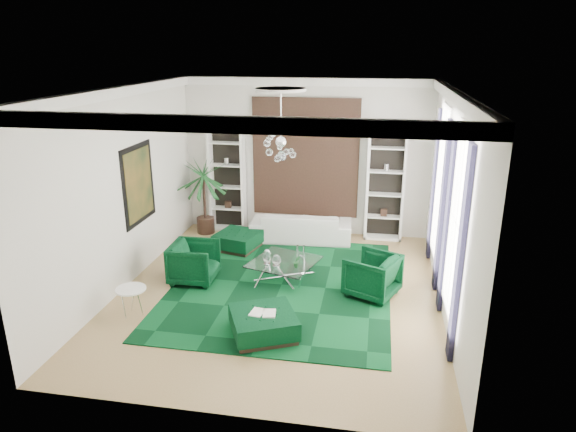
% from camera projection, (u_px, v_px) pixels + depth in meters
% --- Properties ---
extents(floor, '(6.00, 7.00, 0.02)m').
position_uv_depth(floor, '(279.00, 293.00, 9.84)').
color(floor, tan).
rests_on(floor, ground).
extents(ceiling, '(6.00, 7.00, 0.02)m').
position_uv_depth(ceiling, '(277.00, 89.00, 8.64)').
color(ceiling, white).
rests_on(ceiling, ground).
extents(wall_back, '(6.00, 0.02, 3.80)m').
position_uv_depth(wall_back, '(306.00, 158.00, 12.52)').
color(wall_back, silver).
rests_on(wall_back, ground).
extents(wall_front, '(6.00, 0.02, 3.80)m').
position_uv_depth(wall_front, '(220.00, 281.00, 5.96)').
color(wall_front, silver).
rests_on(wall_front, ground).
extents(wall_left, '(0.02, 7.00, 3.80)m').
position_uv_depth(wall_left, '(123.00, 190.00, 9.74)').
color(wall_left, silver).
rests_on(wall_left, ground).
extents(wall_right, '(0.02, 7.00, 3.80)m').
position_uv_depth(wall_right, '(451.00, 206.00, 8.74)').
color(wall_right, silver).
rests_on(wall_right, ground).
extents(crown_molding, '(6.00, 7.00, 0.18)m').
position_uv_depth(crown_molding, '(277.00, 95.00, 8.67)').
color(crown_molding, white).
rests_on(crown_molding, ceiling).
extents(ceiling_medallion, '(0.90, 0.90, 0.05)m').
position_uv_depth(ceiling_medallion, '(281.00, 90.00, 8.93)').
color(ceiling_medallion, white).
rests_on(ceiling_medallion, ceiling).
extents(tapestry, '(2.50, 0.06, 2.80)m').
position_uv_depth(tapestry, '(305.00, 158.00, 12.47)').
color(tapestry, black).
rests_on(tapestry, wall_back).
extents(shelving_left, '(0.90, 0.38, 2.80)m').
position_uv_depth(shelving_left, '(227.00, 176.00, 12.81)').
color(shelving_left, white).
rests_on(shelving_left, floor).
extents(shelving_right, '(0.90, 0.38, 2.80)m').
position_uv_depth(shelving_right, '(386.00, 183.00, 12.17)').
color(shelving_right, white).
rests_on(shelving_right, floor).
extents(painting, '(0.04, 1.30, 1.60)m').
position_uv_depth(painting, '(139.00, 184.00, 10.31)').
color(painting, black).
rests_on(painting, wall_left).
extents(window_near, '(0.03, 1.10, 2.90)m').
position_uv_depth(window_near, '(457.00, 223.00, 7.90)').
color(window_near, white).
rests_on(window_near, wall_right).
extents(curtain_near_a, '(0.07, 0.30, 3.25)m').
position_uv_depth(curtain_near_a, '(460.00, 257.00, 7.26)').
color(curtain_near_a, black).
rests_on(curtain_near_a, floor).
extents(curtain_near_b, '(0.07, 0.30, 3.25)m').
position_uv_depth(curtain_near_b, '(447.00, 222.00, 8.72)').
color(curtain_near_b, black).
rests_on(curtain_near_b, floor).
extents(window_far, '(0.03, 1.10, 2.90)m').
position_uv_depth(window_far, '(441.00, 184.00, 10.15)').
color(window_far, white).
rests_on(window_far, wall_right).
extents(curtain_far_a, '(0.07, 0.30, 3.25)m').
position_uv_depth(curtain_far_a, '(442.00, 207.00, 9.50)').
color(curtain_far_a, black).
rests_on(curtain_far_a, floor).
extents(curtain_far_b, '(0.07, 0.30, 3.25)m').
position_uv_depth(curtain_far_b, '(434.00, 186.00, 10.96)').
color(curtain_far_b, black).
rests_on(curtain_far_b, floor).
extents(rug, '(4.20, 5.00, 0.02)m').
position_uv_depth(rug, '(282.00, 285.00, 10.12)').
color(rug, black).
rests_on(rug, floor).
extents(sofa, '(2.44, 1.07, 0.70)m').
position_uv_depth(sofa, '(301.00, 226.00, 12.39)').
color(sofa, silver).
rests_on(sofa, floor).
extents(armchair_left, '(0.92, 0.89, 0.81)m').
position_uv_depth(armchair_left, '(194.00, 262.00, 10.19)').
color(armchair_left, black).
rests_on(armchair_left, floor).
extents(armchair_right, '(1.17, 1.16, 0.81)m').
position_uv_depth(armchair_right, '(372.00, 275.00, 9.61)').
color(armchair_right, black).
rests_on(armchair_right, floor).
extents(coffee_table, '(1.50, 1.50, 0.41)m').
position_uv_depth(coffee_table, '(284.00, 271.00, 10.29)').
color(coffee_table, white).
rests_on(coffee_table, floor).
extents(ottoman_side, '(1.09, 1.09, 0.40)m').
position_uv_depth(ottoman_side, '(238.00, 241.00, 11.87)').
color(ottoman_side, black).
rests_on(ottoman_side, floor).
extents(ottoman_front, '(1.33, 1.33, 0.40)m').
position_uv_depth(ottoman_front, '(263.00, 324.00, 8.32)').
color(ottoman_front, black).
rests_on(ottoman_front, floor).
extents(book, '(0.42, 0.28, 0.03)m').
position_uv_depth(book, '(263.00, 313.00, 8.25)').
color(book, white).
rests_on(book, ottoman_front).
extents(side_table, '(0.60, 0.60, 0.50)m').
position_uv_depth(side_table, '(132.00, 302.00, 8.93)').
color(side_table, white).
rests_on(side_table, floor).
extents(palm, '(1.72, 1.72, 2.40)m').
position_uv_depth(palm, '(204.00, 187.00, 12.62)').
color(palm, '#1B5424').
rests_on(palm, floor).
extents(chandelier, '(0.93, 0.93, 0.72)m').
position_uv_depth(chandelier, '(281.00, 142.00, 9.22)').
color(chandelier, white).
rests_on(chandelier, ceiling).
extents(table_plant, '(0.16, 0.15, 0.24)m').
position_uv_depth(table_plant, '(297.00, 262.00, 9.90)').
color(table_plant, '#1B5424').
rests_on(table_plant, coffee_table).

